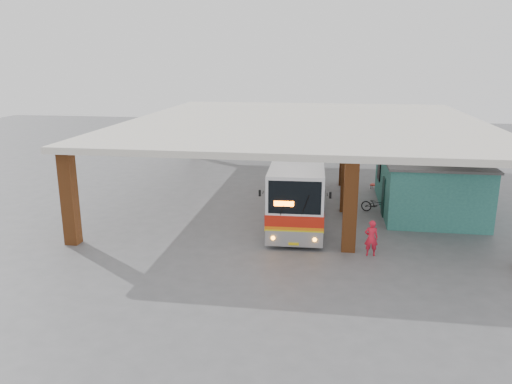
{
  "coord_description": "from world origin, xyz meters",
  "views": [
    {
      "loc": [
        2.05,
        -24.11,
        8.27
      ],
      "look_at": [
        -1.59,
        0.0,
        1.7
      ],
      "focal_mm": 35.0,
      "sensor_mm": 36.0,
      "label": 1
    }
  ],
  "objects_px": {
    "red_chair": "(376,183)",
    "pedestrian": "(371,238)",
    "coach_bus": "(299,180)",
    "motorcycle": "(377,205)"
  },
  "relations": [
    {
      "from": "coach_bus",
      "to": "pedestrian",
      "type": "xyz_separation_m",
      "value": [
        3.53,
        -6.05,
        -0.98
      ]
    },
    {
      "from": "motorcycle",
      "to": "red_chair",
      "type": "bearing_deg",
      "value": 16.08
    },
    {
      "from": "coach_bus",
      "to": "motorcycle",
      "type": "distance_m",
      "value": 4.51
    },
    {
      "from": "coach_bus",
      "to": "pedestrian",
      "type": "height_order",
      "value": "coach_bus"
    },
    {
      "from": "motorcycle",
      "to": "pedestrian",
      "type": "relative_size",
      "value": 1.09
    },
    {
      "from": "coach_bus",
      "to": "pedestrian",
      "type": "distance_m",
      "value": 7.07
    },
    {
      "from": "red_chair",
      "to": "pedestrian",
      "type": "bearing_deg",
      "value": -77.49
    },
    {
      "from": "red_chair",
      "to": "coach_bus",
      "type": "bearing_deg",
      "value": -111.38
    },
    {
      "from": "coach_bus",
      "to": "motorcycle",
      "type": "height_order",
      "value": "coach_bus"
    },
    {
      "from": "pedestrian",
      "to": "red_chair",
      "type": "distance_m",
      "value": 11.8
    }
  ]
}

